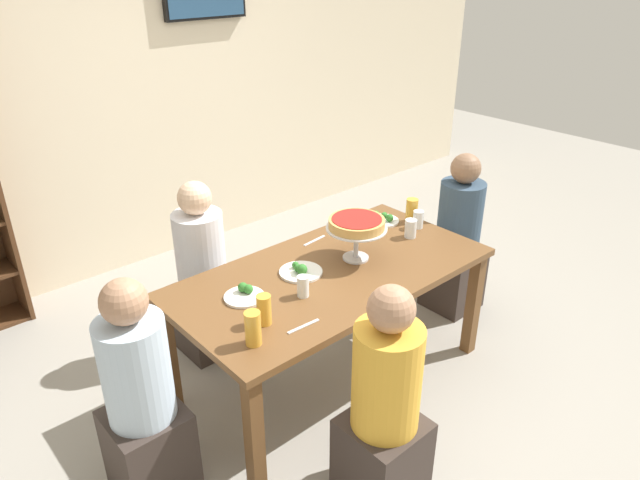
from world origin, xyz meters
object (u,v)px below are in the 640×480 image
at_px(water_glass_clear_near, 418,219).
at_px(cutlery_knife_near, 314,241).
at_px(salad_plate_near_diner, 301,271).
at_px(water_glass_clear_far, 303,286).
at_px(diner_near_left, 384,415).
at_px(dining_table, 332,283).
at_px(salad_plate_spare, 383,219).
at_px(diner_head_east, 457,245).
at_px(beer_glass_amber_spare, 253,328).
at_px(deep_dish_pizza_stand, 357,226).
at_px(diner_head_west, 143,407).
at_px(water_glass_clear_spare, 411,228).
at_px(cutlery_fork_near, 303,326).
at_px(beer_glass_amber_tall, 412,211).
at_px(beer_glass_amber_short, 264,310).
at_px(salad_plate_far_diner, 245,294).
at_px(diner_far_left, 203,282).

relative_size(water_glass_clear_near, cutlery_knife_near, 0.63).
distance_m(salad_plate_near_diner, water_glass_clear_far, 0.23).
distance_m(salad_plate_near_diner, water_glass_clear_near, 0.94).
bearing_deg(diner_near_left, cutlery_knife_near, -26.98).
bearing_deg(dining_table, salad_plate_spare, 20.33).
relative_size(diner_head_east, diner_near_left, 1.00).
xyz_separation_m(salad_plate_spare, cutlery_knife_near, (-0.52, 0.08, -0.02)).
bearing_deg(beer_glass_amber_spare, deep_dish_pizza_stand, 16.45).
xyz_separation_m(diner_head_west, water_glass_clear_spare, (1.82, 0.02, 0.31)).
bearing_deg(cutlery_fork_near, beer_glass_amber_tall, 22.14).
relative_size(diner_head_east, beer_glass_amber_short, 7.55).
relative_size(dining_table, cutlery_fork_near, 9.98).
distance_m(diner_near_left, salad_plate_far_diner, 0.92).
bearing_deg(beer_glass_amber_short, dining_table, 15.53).
relative_size(diner_near_left, beer_glass_amber_short, 7.55).
bearing_deg(diner_head_west, water_glass_clear_near, 2.12).
bearing_deg(diner_head_west, beer_glass_amber_spare, -26.41).
bearing_deg(water_glass_clear_spare, diner_head_west, -179.51).
bearing_deg(salad_plate_near_diner, dining_table, -28.82).
bearing_deg(deep_dish_pizza_stand, diner_near_left, -127.03).
relative_size(water_glass_clear_far, water_glass_clear_spare, 0.99).
xyz_separation_m(salad_plate_far_diner, cutlery_knife_near, (0.69, 0.25, -0.01)).
distance_m(diner_near_left, cutlery_knife_near, 1.28).
bearing_deg(dining_table, deep_dish_pizza_stand, 3.15).
xyz_separation_m(beer_glass_amber_short, beer_glass_amber_spare, (-0.13, -0.10, 0.01)).
distance_m(dining_table, beer_glass_amber_short, 0.63).
relative_size(beer_glass_amber_short, water_glass_clear_near, 1.34).
height_order(diner_head_west, cutlery_fork_near, diner_head_west).
height_order(dining_table, water_glass_clear_spare, water_glass_clear_spare).
xyz_separation_m(salad_plate_near_diner, salad_plate_far_diner, (-0.37, 0.01, -0.00)).
bearing_deg(dining_table, cutlery_knife_near, 63.87).
bearing_deg(cutlery_knife_near, beer_glass_amber_short, 27.33).
relative_size(deep_dish_pizza_stand, beer_glass_amber_tall, 2.20).
bearing_deg(salad_plate_near_diner, beer_glass_amber_tall, 2.71).
height_order(salad_plate_far_diner, cutlery_fork_near, salad_plate_far_diner).
bearing_deg(diner_head_east, salad_plate_spare, -25.50).
relative_size(beer_glass_amber_short, cutlery_fork_near, 0.85).
xyz_separation_m(water_glass_clear_near, water_glass_clear_far, (-1.07, -0.14, -0.00)).
height_order(dining_table, beer_glass_amber_short, beer_glass_amber_short).
height_order(diner_head_east, salad_plate_near_diner, diner_head_east).
distance_m(beer_glass_amber_spare, cutlery_fork_near, 0.27).
height_order(diner_head_east, beer_glass_amber_short, diner_head_east).
bearing_deg(dining_table, beer_glass_amber_spare, -160.17).
bearing_deg(salad_plate_spare, beer_glass_amber_spare, -159.92).
xyz_separation_m(salad_plate_far_diner, beer_glass_amber_spare, (-0.19, -0.35, 0.07)).
xyz_separation_m(diner_near_left, salad_plate_spare, (1.09, 1.04, 0.27)).
bearing_deg(beer_glass_amber_short, beer_glass_amber_tall, 11.79).
height_order(diner_far_left, diner_head_west, same).
bearing_deg(diner_near_left, water_glass_clear_spare, -53.64).
bearing_deg(cutlery_fork_near, salad_plate_spare, 29.33).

